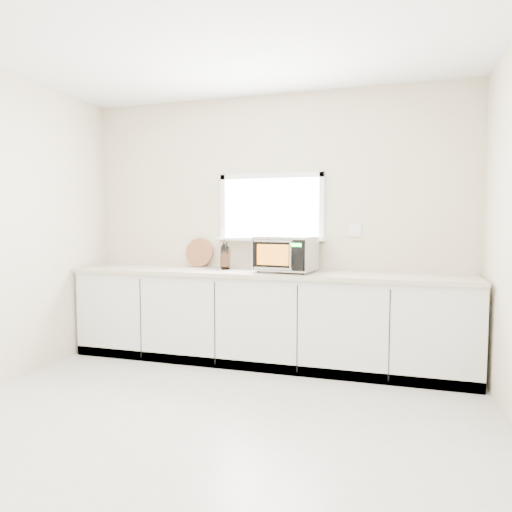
% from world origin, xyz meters
% --- Properties ---
extents(ground, '(4.00, 4.00, 0.00)m').
position_xyz_m(ground, '(0.00, 0.00, 0.00)').
color(ground, beige).
rests_on(ground, ground).
extents(back_wall, '(4.00, 0.17, 2.70)m').
position_xyz_m(back_wall, '(0.00, 2.00, 1.36)').
color(back_wall, beige).
rests_on(back_wall, ground).
extents(cabinets, '(3.92, 0.60, 0.88)m').
position_xyz_m(cabinets, '(0.00, 1.70, 0.44)').
color(cabinets, silver).
rests_on(cabinets, ground).
extents(countertop, '(3.92, 0.64, 0.04)m').
position_xyz_m(countertop, '(0.00, 1.69, 0.90)').
color(countertop, beige).
rests_on(countertop, cabinets).
extents(microwave, '(0.59, 0.50, 0.35)m').
position_xyz_m(microwave, '(0.22, 1.71, 1.10)').
color(microwave, black).
rests_on(microwave, countertop).
extents(knife_block, '(0.14, 0.21, 0.28)m').
position_xyz_m(knife_block, '(-0.43, 1.77, 1.04)').
color(knife_block, '#412817').
rests_on(knife_block, countertop).
extents(cutting_board, '(0.31, 0.07, 0.31)m').
position_xyz_m(cutting_board, '(-0.79, 1.94, 1.07)').
color(cutting_board, '#945439').
rests_on(cutting_board, countertop).
extents(coffee_grinder, '(0.12, 0.12, 0.19)m').
position_xyz_m(coffee_grinder, '(0.08, 1.67, 1.01)').
color(coffee_grinder, '#B9BBC1').
rests_on(coffee_grinder, countertop).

